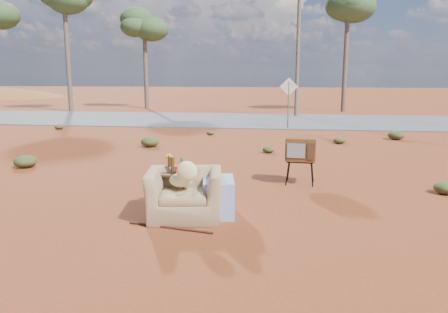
# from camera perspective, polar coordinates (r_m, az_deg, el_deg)

# --- Properties ---
(ground) EXTENTS (140.00, 140.00, 0.00)m
(ground) POSITION_cam_1_polar(r_m,az_deg,el_deg) (7.59, -2.33, -7.28)
(ground) COLOR maroon
(ground) RESTS_ON ground
(highway) EXTENTS (140.00, 7.00, 0.04)m
(highway) POSITION_cam_1_polar(r_m,az_deg,el_deg) (22.26, 4.37, 4.74)
(highway) COLOR #565659
(highway) RESTS_ON ground
(armchair) EXTENTS (1.51, 1.12, 1.06)m
(armchair) POSITION_cam_1_polar(r_m,az_deg,el_deg) (7.26, -4.34, -4.07)
(armchair) COLOR #967751
(armchair) RESTS_ON ground
(tv_unit) EXTENTS (0.67, 0.56, 1.01)m
(tv_unit) POSITION_cam_1_polar(r_m,az_deg,el_deg) (9.47, 10.00, 0.89)
(tv_unit) COLOR black
(tv_unit) RESTS_ON ground
(side_table) EXTENTS (0.50, 0.50, 0.96)m
(side_table) POSITION_cam_1_polar(r_m,az_deg,el_deg) (7.58, -6.54, -1.83)
(side_table) COLOR #382614
(side_table) RESTS_ON ground
(rusty_bar) EXTENTS (1.39, 0.33, 0.04)m
(rusty_bar) POSITION_cam_1_polar(r_m,az_deg,el_deg) (6.85, -7.03, -9.20)
(rusty_bar) COLOR #471F13
(rusty_bar) RESTS_ON ground
(road_sign) EXTENTS (0.78, 0.06, 2.19)m
(road_sign) POSITION_cam_1_polar(r_m,az_deg,el_deg) (19.12, 8.44, 8.12)
(road_sign) COLOR brown
(road_sign) RESTS_ON ground
(eucalyptus_near_left) EXTENTS (3.20, 3.20, 6.60)m
(eucalyptus_near_left) POSITION_cam_1_polar(r_m,az_deg,el_deg) (30.70, -10.38, 16.41)
(eucalyptus_near_left) COLOR brown
(eucalyptus_near_left) RESTS_ON ground
(eucalyptus_center) EXTENTS (3.20, 3.20, 7.60)m
(eucalyptus_center) POSITION_cam_1_polar(r_m,az_deg,el_deg) (28.64, 15.92, 18.58)
(eucalyptus_center) COLOR brown
(eucalyptus_center) RESTS_ON ground
(utility_pole_center) EXTENTS (1.40, 0.20, 8.00)m
(utility_pole_center) POSITION_cam_1_polar(r_m,az_deg,el_deg) (24.68, 9.67, 14.81)
(utility_pole_center) COLOR brown
(utility_pole_center) RESTS_ON ground
(scrub_patch) EXTENTS (17.49, 8.07, 0.33)m
(scrub_patch) POSITION_cam_1_polar(r_m,az_deg,el_deg) (11.91, -2.58, 0.07)
(scrub_patch) COLOR #424A20
(scrub_patch) RESTS_ON ground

